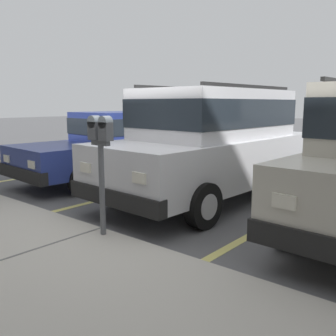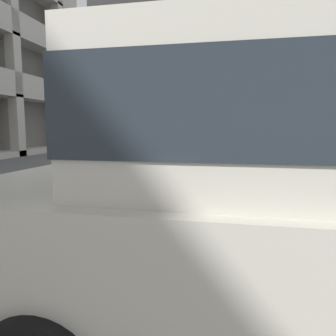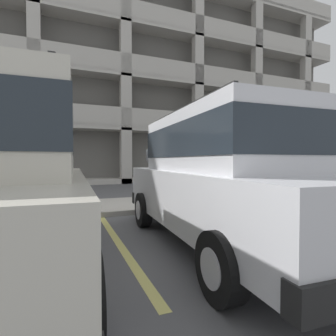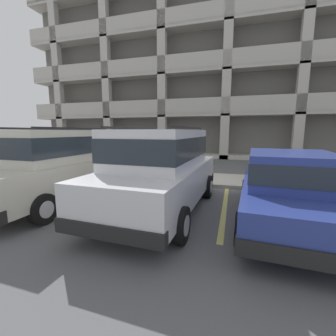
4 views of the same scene
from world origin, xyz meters
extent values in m
cube|color=#565659|center=(0.00, 0.00, -0.05)|extent=(80.00, 80.00, 0.10)
cube|color=#ADA89E|center=(0.00, 1.30, 0.06)|extent=(40.00, 2.20, 0.12)
cube|color=#606060|center=(-8.00, 1.30, 0.12)|extent=(0.03, 2.16, 0.00)
cube|color=#606060|center=(-4.00, 1.30, 0.12)|extent=(0.03, 2.16, 0.00)
cube|color=#606060|center=(0.00, 1.30, 0.12)|extent=(0.03, 2.16, 0.00)
cube|color=#606060|center=(4.00, 1.30, 0.12)|extent=(0.03, 2.16, 0.00)
cube|color=#DBD16B|center=(-4.46, -1.40, 0.00)|extent=(0.12, 4.80, 0.01)
cube|color=#DBD16B|center=(-1.49, -1.40, 0.00)|extent=(0.12, 4.80, 0.01)
cube|color=#DBD16B|center=(1.49, -1.40, 0.00)|extent=(0.12, 4.80, 0.01)
cube|color=silver|center=(-0.01, -2.42, 0.73)|extent=(2.06, 4.78, 0.80)
cube|color=silver|center=(-0.01, -2.47, 1.55)|extent=(1.75, 2.99, 0.84)
cube|color=#232B33|center=(-0.01, -2.47, 1.57)|extent=(1.78, 3.01, 0.46)
cube|color=black|center=(0.10, -0.11, 0.45)|extent=(1.88, 0.25, 0.24)
cube|color=black|center=(-0.12, -4.73, 0.45)|extent=(1.88, 0.25, 0.24)
cube|color=silver|center=(0.67, -0.09, 0.81)|extent=(0.24, 0.04, 0.14)
cube|color=silver|center=(-0.47, -0.03, 0.81)|extent=(0.24, 0.04, 0.14)
cylinder|color=black|center=(0.96, -1.01, 0.33)|extent=(0.23, 0.67, 0.66)
cylinder|color=#B2B2B7|center=(0.96, -1.01, 0.33)|extent=(0.24, 0.37, 0.36)
cylinder|color=black|center=(-0.84, -0.92, 0.33)|extent=(0.23, 0.67, 0.66)
cylinder|color=#B2B2B7|center=(-0.84, -0.92, 0.33)|extent=(0.24, 0.37, 0.36)
cylinder|color=black|center=(0.82, -3.92, 0.33)|extent=(0.23, 0.67, 0.66)
cylinder|color=#B2B2B7|center=(0.82, -3.92, 0.33)|extent=(0.24, 0.37, 0.36)
cylinder|color=black|center=(-0.98, -3.83, 0.33)|extent=(0.23, 0.67, 0.66)
cylinder|color=#B2B2B7|center=(-0.98, -3.83, 0.33)|extent=(0.24, 0.37, 0.36)
cube|color=black|center=(0.68, -2.50, 2.01)|extent=(0.17, 2.62, 0.05)
cube|color=black|center=(-0.70, -2.44, 2.01)|extent=(0.17, 2.62, 0.05)
cube|color=beige|center=(-2.98, -2.45, 0.73)|extent=(2.01, 4.76, 0.80)
cube|color=beige|center=(-2.98, -2.50, 1.55)|extent=(1.72, 2.97, 0.84)
cube|color=#232B33|center=(-2.98, -2.50, 1.57)|extent=(1.75, 2.99, 0.46)
cube|color=black|center=(-2.90, -0.14, 0.45)|extent=(1.88, 0.23, 0.24)
cube|color=silver|center=(-2.33, -0.11, 0.81)|extent=(0.24, 0.04, 0.14)
cube|color=silver|center=(-3.47, -0.07, 0.81)|extent=(0.24, 0.04, 0.14)
cylinder|color=black|center=(-2.03, -1.02, 0.33)|extent=(0.22, 0.67, 0.66)
cylinder|color=#B2B2B7|center=(-2.03, -1.02, 0.33)|extent=(0.23, 0.37, 0.36)
cylinder|color=black|center=(-3.83, -0.96, 0.33)|extent=(0.22, 0.67, 0.66)
cylinder|color=#B2B2B7|center=(-3.83, -0.96, 0.33)|extent=(0.23, 0.37, 0.36)
cylinder|color=black|center=(-2.13, -3.93, 0.33)|extent=(0.22, 0.67, 0.66)
cylinder|color=#B2B2B7|center=(-2.13, -3.93, 0.33)|extent=(0.23, 0.37, 0.36)
cube|color=black|center=(-2.29, -2.52, 2.01)|extent=(0.14, 2.62, 0.05)
cube|color=black|center=(-3.67, -2.47, 2.01)|extent=(0.14, 2.62, 0.05)
cube|color=navy|center=(2.74, -2.45, 0.60)|extent=(2.02, 4.51, 0.60)
cube|color=navy|center=(2.72, -2.75, 1.22)|extent=(1.64, 2.09, 0.64)
cube|color=#232B33|center=(2.72, -2.75, 1.24)|extent=(1.66, 2.11, 0.35)
cube|color=black|center=(2.90, -0.30, 0.42)|extent=(1.74, 0.29, 0.24)
cube|color=black|center=(2.58, -4.61, 0.42)|extent=(1.74, 0.29, 0.24)
cube|color=silver|center=(3.43, -0.29, 0.66)|extent=(0.24, 0.05, 0.14)
cube|color=silver|center=(2.38, -0.21, 0.66)|extent=(0.24, 0.05, 0.14)
cylinder|color=black|center=(3.67, -1.15, 0.30)|extent=(0.20, 0.61, 0.60)
cylinder|color=#B2B2B7|center=(3.67, -1.15, 0.30)|extent=(0.20, 0.34, 0.33)
cylinder|color=black|center=(2.01, -1.03, 0.30)|extent=(0.20, 0.61, 0.60)
cylinder|color=#B2B2B7|center=(2.01, -1.03, 0.30)|extent=(0.20, 0.34, 0.33)
cylinder|color=black|center=(1.81, -3.75, 0.30)|extent=(0.20, 0.61, 0.60)
cylinder|color=#B2B2B7|center=(1.81, -3.75, 0.30)|extent=(0.20, 0.34, 0.33)
cylinder|color=#595B60|center=(-0.21, 0.35, 0.68)|extent=(0.07, 0.07, 1.12)
cube|color=#595B60|center=(-0.21, 0.35, 1.27)|extent=(0.28, 0.06, 0.06)
cube|color=#515459|center=(-0.31, 0.35, 1.41)|extent=(0.15, 0.11, 0.22)
cylinder|color=#8C99A3|center=(-0.31, 0.35, 1.52)|extent=(0.15, 0.11, 0.15)
cube|color=#B7B293|center=(-0.31, 0.29, 1.37)|extent=(0.08, 0.01, 0.08)
cube|color=#515459|center=(-0.11, 0.35, 1.41)|extent=(0.15, 0.11, 0.22)
cylinder|color=#8C99A3|center=(-0.11, 0.35, 1.52)|extent=(0.15, 0.11, 0.15)
cube|color=#B7B293|center=(-0.11, 0.29, 1.37)|extent=(0.08, 0.01, 0.08)
cube|color=#64625C|center=(0.99, 14.16, 6.00)|extent=(31.36, 8.80, 12.00)
cube|color=#B7B2A8|center=(0.99, 13.56, 0.15)|extent=(32.00, 10.00, 0.30)
cube|color=#B7B2A8|center=(0.99, 13.56, 3.15)|extent=(32.00, 10.00, 0.30)
cube|color=#B7B2A8|center=(0.99, 8.66, 3.70)|extent=(32.00, 0.20, 1.10)
cube|color=#B7B2A8|center=(0.99, 13.56, 6.15)|extent=(32.00, 10.00, 0.30)
cube|color=#B7B2A8|center=(0.99, 8.66, 6.70)|extent=(32.00, 0.20, 1.10)
cube|color=#B7B2A8|center=(0.99, 13.56, 9.15)|extent=(32.00, 10.00, 0.30)
cube|color=#B7B2A8|center=(0.99, 8.66, 9.70)|extent=(32.00, 0.20, 1.10)
cube|color=#B7B2A8|center=(0.99, 13.56, 12.15)|extent=(32.00, 10.00, 0.30)
cube|color=#B7B2A8|center=(-12.73, 8.81, 6.00)|extent=(0.60, 0.50, 12.00)
cube|color=#B7B2A8|center=(-8.15, 8.81, 6.00)|extent=(0.60, 0.50, 12.00)
cube|color=#B7B2A8|center=(-3.58, 8.81, 6.00)|extent=(0.60, 0.50, 12.00)
cube|color=#B7B2A8|center=(0.99, 8.81, 6.00)|extent=(0.60, 0.50, 12.00)
cube|color=#B7B2A8|center=(5.56, 8.81, 6.00)|extent=(0.60, 0.50, 12.00)
cylinder|color=red|center=(-4.88, 0.65, 0.40)|extent=(0.20, 0.20, 0.55)
sphere|color=red|center=(-4.88, 0.65, 0.73)|extent=(0.18, 0.18, 0.18)
cylinder|color=red|center=(-4.88, 0.50, 0.42)|extent=(0.08, 0.10, 0.08)
cylinder|color=red|center=(-4.73, 0.65, 0.42)|extent=(0.10, 0.07, 0.07)
camera|label=1|loc=(-3.70, 3.25, 1.74)|focal=40.00mm
camera|label=2|loc=(-5.07, -1.78, 1.48)|focal=35.00mm
camera|label=3|loc=(-2.27, -5.81, 1.28)|focal=28.00mm
camera|label=4|loc=(1.64, -7.51, 1.93)|focal=24.00mm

